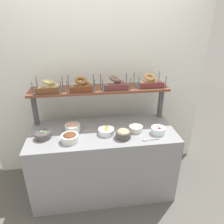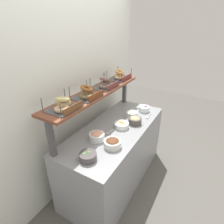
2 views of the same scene
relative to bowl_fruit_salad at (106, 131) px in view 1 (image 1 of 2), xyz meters
name	(u,v)px [view 1 (image 1 of 2)]	position (x,y,z in m)	size (l,w,h in m)	color
ground_plane	(104,187)	(-0.04, 0.06, -0.88)	(8.00, 8.00, 0.00)	#595651
back_wall	(98,87)	(-0.04, 0.61, 0.32)	(2.86, 0.06, 2.40)	white
deli_counter	(103,161)	(-0.04, 0.06, -0.46)	(1.66, 0.70, 0.85)	gray
shelf_riser_left	(35,109)	(-0.81, 0.33, 0.17)	(0.05, 0.05, 0.40)	#4C4C51
shelf_riser_right	(161,102)	(0.73, 0.33, 0.17)	(0.05, 0.05, 0.40)	#4C4C51
upper_shelf	(100,89)	(-0.04, 0.33, 0.38)	(1.62, 0.32, 0.03)	brown
bowl_fruit_salad	(106,131)	(0.00, 0.00, 0.00)	(0.18, 0.18, 0.08)	white
bowl_hummus	(123,134)	(0.17, -0.10, 0.01)	(0.17, 0.17, 0.10)	#4A483F
bowl_potato_salad	(136,128)	(0.34, 0.01, 0.01)	(0.15, 0.15, 0.08)	silver
bowl_chocolate_spread	(70,137)	(-0.39, -0.10, 0.01)	(0.19, 0.19, 0.09)	silver
bowl_beet_salad	(158,130)	(0.58, -0.07, 0.00)	(0.16, 0.16, 0.09)	white
bowl_lox_spread	(73,127)	(-0.37, 0.12, 0.02)	(0.17, 0.17, 0.10)	silver
bowl_veggie_mix	(43,135)	(-0.68, 0.01, 0.00)	(0.17, 0.17, 0.08)	#4E4649
serving_spoon_near_plate	(90,131)	(-0.18, 0.07, -0.03)	(0.18, 0.04, 0.01)	#B7B7BC
serving_spoon_by_edge	(148,140)	(0.43, -0.19, -0.03)	(0.18, 0.03, 0.01)	#B7B7BC
bagel_basket_plain	(48,87)	(-0.61, 0.32, 0.44)	(0.30, 0.25, 0.14)	#4C4C51
bagel_basket_cinnamon_raisin	(81,85)	(-0.25, 0.31, 0.44)	(0.31, 0.25, 0.14)	#4C4C51
bagel_basket_poppy	(115,84)	(0.14, 0.32, 0.44)	(0.33, 0.25, 0.14)	#4C4C51
bagel_basket_sesame	(149,82)	(0.57, 0.34, 0.44)	(0.33, 0.24, 0.15)	#4C4C51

